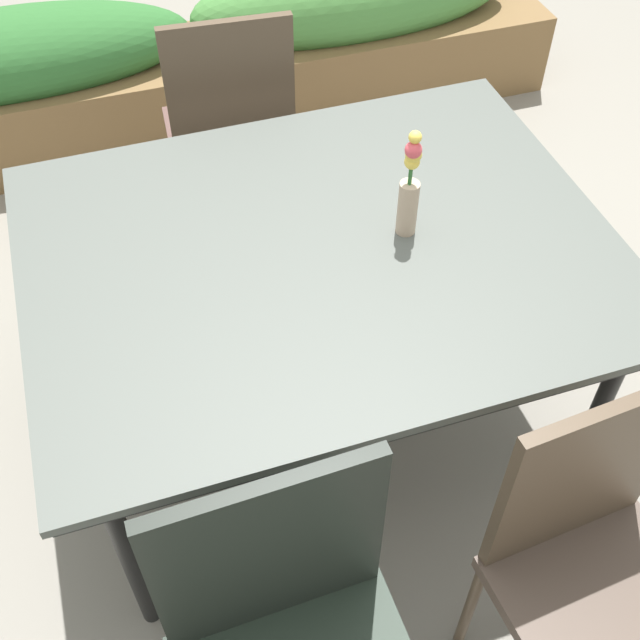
{
  "coord_description": "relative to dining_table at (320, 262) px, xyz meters",
  "views": [
    {
      "loc": [
        -0.45,
        -1.48,
        2.17
      ],
      "look_at": [
        0.02,
        -0.05,
        0.49
      ],
      "focal_mm": 44.81,
      "sensor_mm": 36.0,
      "label": 1
    }
  ],
  "objects": [
    {
      "name": "ground_plane",
      "position": [
        -0.02,
        0.05,
        -0.72
      ],
      "size": [
        12.0,
        12.0,
        0.0
      ],
      "primitive_type": "plane",
      "color": "gray"
    },
    {
      "name": "dining_table",
      "position": [
        0.0,
        0.0,
        0.0
      ],
      "size": [
        1.51,
        1.18,
        0.77
      ],
      "color": "#4C514C",
      "rests_on": "ground"
    },
    {
      "name": "chair_near_right",
      "position": [
        0.33,
        -0.9,
        -0.18
      ],
      "size": [
        0.46,
        0.46,
        0.96
      ],
      "rotation": [
        0.0,
        0.0,
        3.22
      ],
      "color": "brown",
      "rests_on": "ground"
    },
    {
      "name": "chair_far_side",
      "position": [
        -0.03,
        0.89,
        -0.16
      ],
      "size": [
        0.46,
        0.46,
        1.0
      ],
      "rotation": [
        0.0,
        0.0,
        -0.08
      ],
      "color": "brown",
      "rests_on": "ground"
    },
    {
      "name": "flower_vase",
      "position": [
        0.23,
        -0.01,
        0.2
      ],
      "size": [
        0.05,
        0.05,
        0.31
      ],
      "color": "tan",
      "rests_on": "dining_table"
    },
    {
      "name": "planter_box",
      "position": [
        0.02,
        1.76,
        -0.4
      ],
      "size": [
        3.28,
        0.5,
        0.69
      ],
      "color": "brown",
      "rests_on": "ground"
    }
  ]
}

